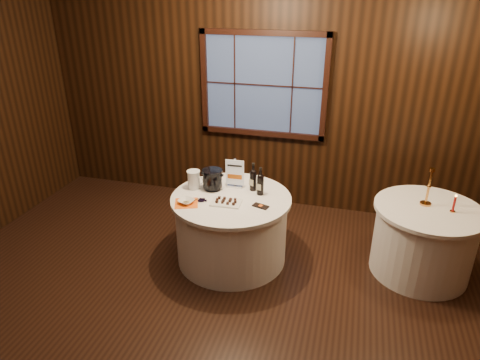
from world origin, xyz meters
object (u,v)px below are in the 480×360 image
(sign_stand, at_px, (235,177))
(red_candle, at_px, (454,205))
(port_bottle_right, at_px, (260,183))
(chocolate_box, at_px, (261,206))
(cracker_bowl, at_px, (186,201))
(grape_bunch, at_px, (202,200))
(port_bottle_left, at_px, (253,179))
(brass_candlestick, at_px, (428,192))
(main_table, at_px, (231,228))
(ice_bucket, at_px, (212,179))
(side_table, at_px, (423,240))
(chocolate_plate, at_px, (226,202))
(glass_pitcher, at_px, (194,180))

(sign_stand, distance_m, red_candle, 2.24)
(port_bottle_right, distance_m, chocolate_box, 0.31)
(port_bottle_right, bearing_deg, cracker_bowl, -133.65)
(cracker_bowl, bearing_deg, grape_bunch, 28.59)
(port_bottle_left, height_order, chocolate_box, port_bottle_left)
(grape_bunch, bearing_deg, brass_candlestick, 13.96)
(sign_stand, xyz_separation_m, port_bottle_right, (0.31, -0.11, 0.02))
(main_table, bearing_deg, chocolate_box, -20.43)
(red_candle, bearing_deg, cracker_bowl, -168.40)
(main_table, xyz_separation_m, sign_stand, (-0.03, 0.25, 0.50))
(ice_bucket, distance_m, grape_bunch, 0.33)
(side_table, relative_size, cracker_bowl, 6.94)
(main_table, height_order, grape_bunch, grape_bunch)
(sign_stand, relative_size, port_bottle_right, 1.08)
(ice_bucket, relative_size, red_candle, 1.20)
(chocolate_plate, bearing_deg, main_table, 87.77)
(side_table, height_order, port_bottle_left, port_bottle_left)
(glass_pitcher, bearing_deg, side_table, 10.83)
(red_candle, bearing_deg, side_table, 172.02)
(main_table, xyz_separation_m, chocolate_plate, (-0.01, -0.15, 0.40))
(port_bottle_right, height_order, red_candle, port_bottle_right)
(port_bottle_right, relative_size, cracker_bowl, 1.98)
(chocolate_plate, distance_m, cracker_bowl, 0.41)
(cracker_bowl, distance_m, brass_candlestick, 2.45)
(chocolate_box, bearing_deg, port_bottle_left, 132.73)
(grape_bunch, xyz_separation_m, cracker_bowl, (-0.14, -0.08, 0.01))
(side_table, xyz_separation_m, chocolate_box, (-1.65, -0.43, 0.39))
(sign_stand, bearing_deg, brass_candlestick, 0.79)
(main_table, xyz_separation_m, port_bottle_right, (0.28, 0.14, 0.52))
(sign_stand, distance_m, port_bottle_left, 0.22)
(main_table, distance_m, port_bottle_left, 0.60)
(port_bottle_right, xyz_separation_m, cracker_bowl, (-0.68, -0.41, -0.11))
(grape_bunch, distance_m, cracker_bowl, 0.16)
(side_table, xyz_separation_m, red_candle, (0.21, -0.03, 0.46))
(sign_stand, bearing_deg, port_bottle_right, -21.56)
(port_bottle_right, distance_m, chocolate_plate, 0.43)
(chocolate_plate, bearing_deg, cracker_bowl, -164.56)
(main_table, distance_m, chocolate_box, 0.54)
(chocolate_box, height_order, glass_pitcher, glass_pitcher)
(main_table, distance_m, chocolate_plate, 0.43)
(chocolate_plate, bearing_deg, glass_pitcher, 150.94)
(port_bottle_right, relative_size, ice_bucket, 1.35)
(brass_candlestick, bearing_deg, sign_stand, -176.71)
(side_table, relative_size, chocolate_plate, 3.42)
(port_bottle_right, bearing_deg, side_table, 20.75)
(port_bottle_right, height_order, brass_candlestick, brass_candlestick)
(sign_stand, bearing_deg, side_table, -1.14)
(chocolate_box, bearing_deg, side_table, 32.20)
(glass_pitcher, relative_size, red_candle, 1.09)
(side_table, xyz_separation_m, port_bottle_right, (-1.72, -0.16, 0.52))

